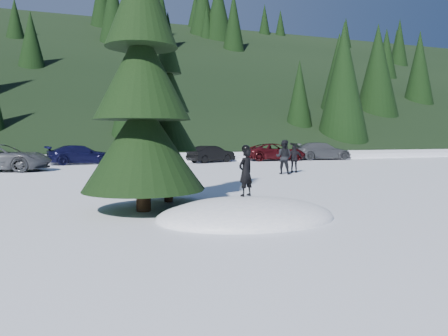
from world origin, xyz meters
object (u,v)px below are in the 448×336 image
object	(u,v)px
car_6	(275,152)
car_5	(211,154)
car_4	(147,156)
car_3	(81,155)
car_2	(0,158)
car_7	(322,151)
child_skier	(246,172)
spruce_short	(168,132)
spruce_tall	(142,85)
adult_1	(294,159)
adult_0	(284,157)

from	to	relation	value
car_6	car_5	bearing A→B (deg)	100.86
car_4	car_3	bearing A→B (deg)	56.36
car_2	car_6	distance (m)	19.86
car_3	car_7	size ratio (longest dim) A/B	0.93
child_skier	spruce_short	bearing A→B (deg)	-88.75
child_skier	car_5	size ratio (longest dim) A/B	0.32
car_5	car_7	xyz separation A→B (m)	(9.83, 0.35, 0.10)
spruce_tall	car_6	bearing A→B (deg)	54.96
car_6	spruce_short	bearing A→B (deg)	149.53
adult_1	car_6	bearing A→B (deg)	-80.59
adult_0	car_7	size ratio (longest dim) A/B	0.36
spruce_tall	adult_1	bearing A→B (deg)	43.53
child_skier	car_5	world-z (taller)	child_skier
car_6	car_7	xyz separation A→B (m)	(4.18, -0.27, 0.03)
spruce_short	car_6	size ratio (longest dim) A/B	1.08
car_4	adult_1	bearing A→B (deg)	-142.51
adult_0	car_6	bearing A→B (deg)	-69.26
adult_1	car_4	xyz separation A→B (m)	(-6.48, 8.56, -0.13)
spruce_tall	car_7	size ratio (longest dim) A/B	1.73
spruce_tall	adult_0	xyz separation A→B (m)	(8.81, 8.68, -2.43)
spruce_tall	child_skier	xyz separation A→B (m)	(2.34, -1.43, -2.23)
spruce_short	car_5	bearing A→B (deg)	67.64
car_3	car_7	world-z (taller)	car_7
spruce_short	car_5	world-z (taller)	spruce_short
spruce_tall	car_6	distance (m)	24.63
spruce_tall	spruce_short	xyz separation A→B (m)	(1.00, 1.40, -1.22)
car_3	car_4	size ratio (longest dim) A/B	1.24
car_2	car_3	distance (m)	6.56
child_skier	car_5	xyz separation A→B (m)	(6.07, 20.85, -0.46)
car_4	adult_0	bearing A→B (deg)	-148.51
spruce_tall	spruce_short	distance (m)	2.11
adult_1	car_7	bearing A→B (deg)	-97.76
spruce_tall	car_6	size ratio (longest dim) A/B	1.74
spruce_short	car_3	world-z (taller)	spruce_short
car_4	car_5	size ratio (longest dim) A/B	0.98
spruce_tall	car_4	distance (m)	18.33
spruce_tall	adult_1	xyz separation A→B (m)	(9.76, 9.27, -2.56)
car_2	car_5	xyz separation A→B (m)	(13.77, 3.56, -0.15)
car_3	car_7	bearing A→B (deg)	-100.67
car_7	adult_1	bearing A→B (deg)	149.05
car_3	car_5	bearing A→B (deg)	-105.49
adult_0	car_2	xyz separation A→B (m)	(-14.16, 7.18, -0.12)
spruce_short	adult_0	bearing A→B (deg)	43.02
car_3	car_6	world-z (taller)	car_6
spruce_tall	car_3	xyz separation A→B (m)	(-0.83, 20.61, -2.65)
spruce_short	car_4	world-z (taller)	spruce_short
car_4	spruce_short	bearing A→B (deg)	172.47
child_skier	spruce_tall	bearing A→B (deg)	-55.47
adult_0	car_2	size ratio (longest dim) A/B	0.32
adult_0	car_6	xyz separation A→B (m)	(5.25, 11.37, -0.20)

